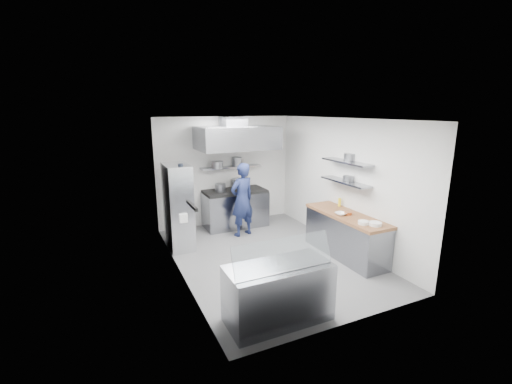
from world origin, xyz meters
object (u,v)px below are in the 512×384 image
gas_range (235,209)px  wire_rack (178,207)px  chef (242,200)px  display_case (278,293)px

gas_range → wire_rack: (-1.63, -0.79, 0.48)m
gas_range → chef: (-0.09, -0.70, 0.43)m
chef → display_case: (-0.87, -3.40, -0.46)m
chef → wire_rack: wire_rack is taller
gas_range → wire_rack: bearing=-154.0°
chef → display_case: bearing=59.7°
gas_range → wire_rack: size_ratio=0.86×
chef → display_case: size_ratio=1.18×
chef → wire_rack: size_ratio=0.95×
wire_rack → display_case: (0.67, -3.31, -0.50)m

